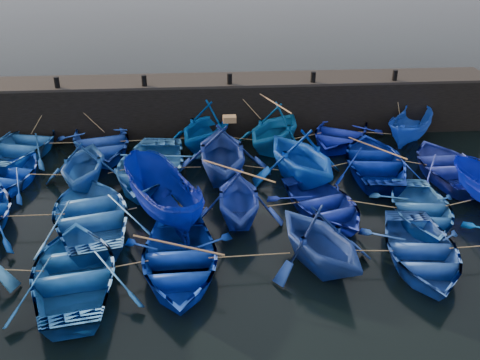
{
  "coord_description": "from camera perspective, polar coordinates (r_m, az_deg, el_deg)",
  "views": [
    {
      "loc": [
        -1.41,
        -15.07,
        9.82
      ],
      "look_at": [
        0.0,
        3.2,
        0.7
      ],
      "focal_mm": 40.0,
      "sensor_mm": 36.0,
      "label": 1
    }
  ],
  "objects": [
    {
      "name": "boat_1",
      "position": [
        25.16,
        -14.65,
        3.97
      ],
      "size": [
        5.12,
        6.18,
        1.11
      ],
      "primitive_type": "imported",
      "rotation": [
        0.0,
        0.0,
        0.27
      ],
      "color": "navy",
      "rests_on": "ground"
    },
    {
      "name": "boat_3",
      "position": [
        24.47,
        3.68,
        5.6
      ],
      "size": [
        5.44,
        5.61,
        2.25
      ],
      "primitive_type": "imported",
      "rotation": [
        0.0,
        0.0,
        -0.58
      ],
      "color": "#0D5FA4",
      "rests_on": "ground"
    },
    {
      "name": "boat_6",
      "position": [
        23.21,
        -23.69,
        0.3
      ],
      "size": [
        4.29,
        5.12,
        0.91
      ],
      "primitive_type": "imported",
      "rotation": [
        0.0,
        0.0,
        2.84
      ],
      "color": "#0D3AC8",
      "rests_on": "ground"
    },
    {
      "name": "boat_5",
      "position": [
        26.48,
        17.74,
        5.25
      ],
      "size": [
        3.72,
        4.21,
        1.59
      ],
      "primitive_type": "imported",
      "rotation": [
        0.0,
        0.0,
        -0.65
      ],
      "color": "blue",
      "rests_on": "ground"
    },
    {
      "name": "boat_9",
      "position": [
        21.67,
        -1.89,
        3.13
      ],
      "size": [
        4.16,
        4.8,
        2.48
      ],
      "primitive_type": "imported",
      "rotation": [
        0.0,
        0.0,
        3.16
      ],
      "color": "navy",
      "rests_on": "ground"
    },
    {
      "name": "boat_8",
      "position": [
        22.08,
        -9.66,
        1.36
      ],
      "size": [
        4.81,
        6.21,
        1.19
      ],
      "primitive_type": "imported",
      "rotation": [
        0.0,
        0.0,
        -0.13
      ],
      "color": "blue",
      "rests_on": "ground"
    },
    {
      "name": "bollard_2",
      "position": [
        25.67,
        -1.12,
        10.75
      ],
      "size": [
        0.24,
        0.24,
        0.5
      ],
      "primitive_type": "cylinder",
      "color": "black",
      "rests_on": "quay_top"
    },
    {
      "name": "boat_12",
      "position": [
        23.77,
        21.29,
        1.48
      ],
      "size": [
        3.58,
        4.93,
        1.01
      ],
      "primitive_type": "imported",
      "rotation": [
        0.0,
        0.0,
        3.16
      ],
      "color": "navy",
      "rests_on": "ground"
    },
    {
      "name": "boat_21",
      "position": [
        16.49,
        -17.17,
        -9.18
      ],
      "size": [
        4.48,
        5.69,
        1.07
      ],
      "primitive_type": "imported",
      "rotation": [
        0.0,
        0.0,
        3.31
      ],
      "color": "#144F91",
      "rests_on": "ground"
    },
    {
      "name": "boat_17",
      "position": [
        19.55,
        8.88,
        -2.49
      ],
      "size": [
        4.38,
        5.2,
        0.92
      ],
      "primitive_type": "imported",
      "rotation": [
        0.0,
        0.0,
        0.31
      ],
      "color": "navy",
      "rests_on": "ground"
    },
    {
      "name": "bollard_0",
      "position": [
        26.46,
        -18.95,
        9.82
      ],
      "size": [
        0.24,
        0.24,
        0.5
      ],
      "primitive_type": "cylinder",
      "color": "black",
      "rests_on": "quay_top"
    },
    {
      "name": "quay_top",
      "position": [
        26.62,
        -1.23,
        10.63
      ],
      "size": [
        26.0,
        2.5,
        0.12
      ],
      "primitive_type": "cube",
      "color": "black",
      "rests_on": "quay_wall"
    },
    {
      "name": "bollard_1",
      "position": [
        25.76,
        -10.19,
        10.4
      ],
      "size": [
        0.24,
        0.24,
        0.5
      ],
      "primitive_type": "cylinder",
      "color": "black",
      "rests_on": "quay_top"
    },
    {
      "name": "boat_10",
      "position": [
        21.56,
        6.58,
        2.7
      ],
      "size": [
        5.29,
        5.65,
        2.4
      ],
      "primitive_type": "imported",
      "rotation": [
        0.0,
        0.0,
        3.51
      ],
      "color": "#073FC0",
      "rests_on": "ground"
    },
    {
      "name": "boat_15",
      "position": [
        18.93,
        -8.36,
        -1.78
      ],
      "size": [
        3.83,
        5.23,
        1.9
      ],
      "primitive_type": "imported",
      "rotation": [
        0.0,
        0.0,
        3.6
      ],
      "color": "#00107C",
      "rests_on": "ground"
    },
    {
      "name": "boat_7",
      "position": [
        21.96,
        -16.36,
        1.74
      ],
      "size": [
        3.48,
        4.0,
        2.06
      ],
      "primitive_type": "imported",
      "rotation": [
        0.0,
        0.0,
        3.12
      ],
      "color": "#1C4F95",
      "rests_on": "ground"
    },
    {
      "name": "bollard_3",
      "position": [
        26.19,
        7.81,
        10.84
      ],
      "size": [
        0.24,
        0.24,
        0.5
      ],
      "primitive_type": "cylinder",
      "color": "black",
      "rests_on": "quay_top"
    },
    {
      "name": "boat_0",
      "position": [
        26.03,
        -22.06,
        3.58
      ],
      "size": [
        4.97,
        6.02,
        1.09
      ],
      "primitive_type": "imported",
      "rotation": [
        0.0,
        0.0,
        2.88
      ],
      "color": "#1B539D",
      "rests_on": "ground"
    },
    {
      "name": "boat_18",
      "position": [
        20.02,
        18.75,
        -2.96
      ],
      "size": [
        3.71,
        4.79,
        0.92
      ],
      "primitive_type": "imported",
      "rotation": [
        0.0,
        0.0,
        -0.13
      ],
      "color": "blue",
      "rests_on": "ground"
    },
    {
      "name": "boat_23",
      "position": [
        16.45,
        8.53,
        -6.2
      ],
      "size": [
        4.68,
        4.94,
        2.05
      ],
      "primitive_type": "imported",
      "rotation": [
        0.0,
        0.0,
        0.43
      ],
      "color": "navy",
      "rests_on": "ground"
    },
    {
      "name": "boat_24",
      "position": [
        17.58,
        18.77,
        -7.21
      ],
      "size": [
        3.86,
        5.03,
        0.97
      ],
      "primitive_type": "imported",
      "rotation": [
        0.0,
        0.0,
        -0.11
      ],
      "color": "#1F4796",
      "rests_on": "ground"
    },
    {
      "name": "bollard_4",
      "position": [
        27.3,
        16.2,
        10.68
      ],
      "size": [
        0.24,
        0.24,
        0.5
      ],
      "primitive_type": "cylinder",
      "color": "black",
      "rests_on": "quay_top"
    },
    {
      "name": "boat_4",
      "position": [
        25.91,
        10.59,
        4.96
      ],
      "size": [
        5.57,
        6.1,
        1.04
      ],
      "primitive_type": "imported",
      "rotation": [
        0.0,
        0.0,
        -0.52
      ],
      "color": "#0F1E9E",
      "rests_on": "ground"
    },
    {
      "name": "mooring_ropes",
      "position": [
        22.04,
        -1.5,
        2.51
      ],
      "size": [
        17.88,
        11.53,
        2.1
      ],
      "color": "tan",
      "rests_on": "ground"
    },
    {
      "name": "boat_14",
      "position": [
        19.23,
        -15.57,
        -3.37
      ],
      "size": [
        5.1,
        6.25,
        1.14
      ],
      "primitive_type": "imported",
      "rotation": [
        0.0,
        0.0,
        3.38
      ],
      "color": "blue",
      "rests_on": "ground"
    },
    {
      "name": "boat_11",
      "position": [
        23.2,
        14.23,
        2.04
      ],
      "size": [
        4.41,
        5.69,
        1.09
      ],
      "primitive_type": "imported",
      "rotation": [
        0.0,
        0.0,
        3.01
      ],
      "color": "navy",
      "rests_on": "ground"
    },
    {
      "name": "wooden_crate",
      "position": [
        21.18,
        -1.13,
        6.53
      ],
      "size": [
        0.52,
        0.4,
        0.23
      ],
      "primitive_type": "cube",
      "color": "brown",
      "rests_on": "boat_9"
    },
    {
      "name": "boat_2",
      "position": [
        24.69,
        -3.64,
        5.8
      ],
      "size": [
        5.23,
        5.49,
        2.26
      ],
      "primitive_type": "imported",
      "rotation": [
        0.0,
        0.0,
        -0.46
      ],
      "color": "#004599",
      "rests_on": "ground"
    },
    {
      "name": "ground",
      "position": [
        18.04,
        0.79,
        -6.52
      ],
      "size": [
        120.0,
        120.0,
        0.0
      ],
      "primitive_type": "plane",
      "color": "black",
      "rests_on": "ground"
    },
    {
      "name": "quay_wall",
      "position": [
        27.0,
        -1.2,
        7.95
      ],
      "size": [
        26.0,
        2.5,
        2.5
      ],
      "primitive_type": "cube",
      "color": "black",
      "rests_on": "ground"
    },
    {
      "name": "boat_16",
      "position": [
        18.66,
        -0.19,
        -1.82
      ],
      "size": [
        3.35,
        3.84,
        1.96
      ],
      "primitive_type": "imported",
      "rotation": [
        0.0,
        0.0,
        -0.04
      ],
      "color": "#1D37A1",
      "rests_on": "ground"
    },
    {
      "name": "boat_22",
      "position": [
        16.32,
        -6.57,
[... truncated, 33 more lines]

